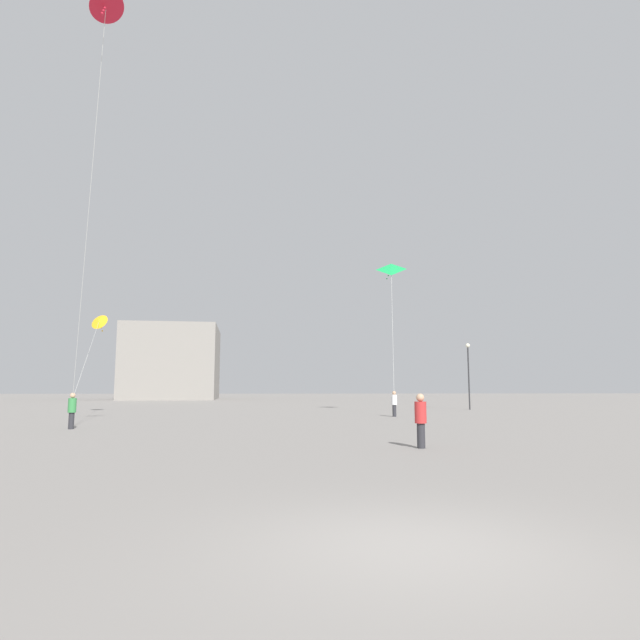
{
  "coord_description": "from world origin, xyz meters",
  "views": [
    {
      "loc": [
        -1.48,
        -6.42,
        1.84
      ],
      "look_at": [
        0.0,
        16.98,
        4.78
      ],
      "focal_mm": 30.16,
      "sensor_mm": 36.0,
      "label": 1
    }
  ],
  "objects_px": {
    "kite_amber_diamond": "(99,322)",
    "kite_emerald_delta": "(391,271)",
    "person_in_white": "(394,403)",
    "person_in_green": "(72,409)",
    "lamppost_east": "(468,366)",
    "building_left_hall": "(173,363)",
    "kite_crimson_diamond": "(106,10)",
    "person_in_red": "(421,418)"
  },
  "relations": [
    {
      "from": "lamppost_east",
      "to": "person_in_green",
      "type": "bearing_deg",
      "value": -142.25
    },
    {
      "from": "kite_crimson_diamond",
      "to": "building_left_hall",
      "type": "height_order",
      "value": "kite_crimson_diamond"
    },
    {
      "from": "kite_emerald_delta",
      "to": "building_left_hall",
      "type": "height_order",
      "value": "building_left_hall"
    },
    {
      "from": "building_left_hall",
      "to": "person_in_red",
      "type": "bearing_deg",
      "value": -72.5
    },
    {
      "from": "kite_amber_diamond",
      "to": "person_in_white",
      "type": "bearing_deg",
      "value": -13.13
    },
    {
      "from": "kite_crimson_diamond",
      "to": "kite_amber_diamond",
      "type": "bearing_deg",
      "value": 108.08
    },
    {
      "from": "person_in_red",
      "to": "kite_emerald_delta",
      "type": "bearing_deg",
      "value": 61.74
    },
    {
      "from": "kite_amber_diamond",
      "to": "building_left_hall",
      "type": "xyz_separation_m",
      "value": [
        -4.33,
        46.55,
        -0.84
      ]
    },
    {
      "from": "person_in_green",
      "to": "kite_crimson_diamond",
      "type": "relative_size",
      "value": 0.11
    },
    {
      "from": "person_in_white",
      "to": "kite_amber_diamond",
      "type": "distance_m",
      "value": 21.28
    },
    {
      "from": "person_in_green",
      "to": "kite_emerald_delta",
      "type": "xyz_separation_m",
      "value": [
        17.15,
        13.61,
        9.49
      ]
    },
    {
      "from": "kite_crimson_diamond",
      "to": "person_in_red",
      "type": "bearing_deg",
      "value": -11.03
    },
    {
      "from": "person_in_red",
      "to": "kite_amber_diamond",
      "type": "bearing_deg",
      "value": 109.06
    },
    {
      "from": "kite_crimson_diamond",
      "to": "lamppost_east",
      "type": "distance_m",
      "value": 35.44
    },
    {
      "from": "person_in_white",
      "to": "building_left_hall",
      "type": "xyz_separation_m",
      "value": [
        -24.34,
        51.21,
        4.69
      ]
    },
    {
      "from": "person_in_white",
      "to": "building_left_hall",
      "type": "distance_m",
      "value": 56.9
    },
    {
      "from": "person_in_green",
      "to": "person_in_red",
      "type": "bearing_deg",
      "value": 82.33
    },
    {
      "from": "kite_amber_diamond",
      "to": "kite_emerald_delta",
      "type": "xyz_separation_m",
      "value": [
        20.88,
        -0.09,
        3.96
      ]
    },
    {
      "from": "kite_crimson_diamond",
      "to": "building_left_hall",
      "type": "distance_m",
      "value": 68.13
    },
    {
      "from": "person_in_red",
      "to": "lamppost_east",
      "type": "xyz_separation_m",
      "value": [
        10.99,
        27.39,
        2.72
      ]
    },
    {
      "from": "person_in_white",
      "to": "lamppost_east",
      "type": "distance_m",
      "value": 13.27
    },
    {
      "from": "person_in_red",
      "to": "kite_crimson_diamond",
      "type": "distance_m",
      "value": 18.31
    },
    {
      "from": "kite_amber_diamond",
      "to": "kite_emerald_delta",
      "type": "height_order",
      "value": "kite_emerald_delta"
    },
    {
      "from": "kite_emerald_delta",
      "to": "lamppost_east",
      "type": "xyz_separation_m",
      "value": [
        7.43,
        5.42,
        -6.74
      ]
    },
    {
      "from": "person_in_white",
      "to": "kite_amber_diamond",
      "type": "height_order",
      "value": "kite_amber_diamond"
    },
    {
      "from": "person_in_red",
      "to": "lamppost_east",
      "type": "bearing_deg",
      "value": 49.09
    },
    {
      "from": "person_in_white",
      "to": "kite_crimson_diamond",
      "type": "bearing_deg",
      "value": -179.12
    },
    {
      "from": "person_in_green",
      "to": "lamppost_east",
      "type": "xyz_separation_m",
      "value": [
        24.58,
        19.03,
        2.75
      ]
    },
    {
      "from": "person_in_red",
      "to": "building_left_hall",
      "type": "bearing_deg",
      "value": 88.46
    },
    {
      "from": "person_in_white",
      "to": "person_in_green",
      "type": "relative_size",
      "value": 1.01
    },
    {
      "from": "person_in_white",
      "to": "kite_emerald_delta",
      "type": "bearing_deg",
      "value": 31.6
    },
    {
      "from": "kite_crimson_diamond",
      "to": "person_in_green",
      "type": "bearing_deg",
      "value": 114.04
    },
    {
      "from": "kite_amber_diamond",
      "to": "building_left_hall",
      "type": "bearing_deg",
      "value": 95.31
    },
    {
      "from": "kite_emerald_delta",
      "to": "lamppost_east",
      "type": "bearing_deg",
      "value": 36.11
    },
    {
      "from": "person_in_red",
      "to": "lamppost_east",
      "type": "relative_size",
      "value": 0.3
    },
    {
      "from": "person_in_red",
      "to": "kite_crimson_diamond",
      "type": "bearing_deg",
      "value": 149.93
    },
    {
      "from": "person_in_green",
      "to": "kite_amber_diamond",
      "type": "bearing_deg",
      "value": -140.85
    },
    {
      "from": "kite_crimson_diamond",
      "to": "person_in_white",
      "type": "bearing_deg",
      "value": 48.58
    },
    {
      "from": "kite_crimson_diamond",
      "to": "kite_amber_diamond",
      "type": "height_order",
      "value": "kite_crimson_diamond"
    },
    {
      "from": "person_in_white",
      "to": "lamppost_east",
      "type": "xyz_separation_m",
      "value": [
        8.29,
        9.99,
        2.74
      ]
    },
    {
      "from": "person_in_white",
      "to": "kite_crimson_diamond",
      "type": "xyz_separation_m",
      "value": [
        -13.5,
        -15.3,
        14.66
      ]
    },
    {
      "from": "person_in_white",
      "to": "building_left_hall",
      "type": "bearing_deg",
      "value": 67.71
    }
  ]
}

